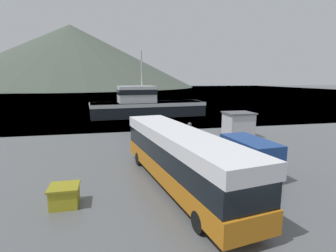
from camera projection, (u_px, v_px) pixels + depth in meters
The scene contains 9 objects.
ground_plane at pixel (235, 239), 9.96m from camera, with size 400.00×400.00×0.00m, color #515456.
water_surface at pixel (118, 89), 145.75m from camera, with size 240.00×240.00×0.00m, color slate.
hill_backdrop at pixel (72, 56), 188.18m from camera, with size 174.70×174.70×43.57m, color #424C42.
tour_bus at pixel (179, 155), 14.56m from camera, with size 4.48×12.95×3.20m.
delivery_van at pixel (244, 153), 17.06m from camera, with size 2.43×6.22×2.28m.
fishing_boat at pixel (146, 105), 42.13m from camera, with size 18.56×6.64×10.22m.
storage_bin at pixel (65, 196), 12.47m from camera, with size 1.38×1.32×1.02m.
dock_kiosk at pixel (238, 125), 27.12m from camera, with size 2.87×2.66×2.60m.
mooring_bollard at pixel (190, 126), 30.43m from camera, with size 0.45×0.45×1.00m.
Camera 1 is at (-4.44, -8.26, 6.02)m, focal length 28.00 mm.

